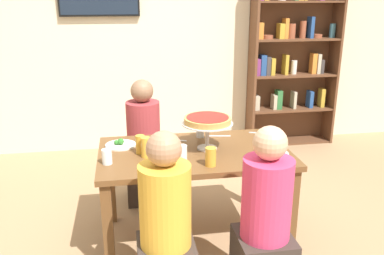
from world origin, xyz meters
TOP-DOWN VIEW (x-y plane):
  - ground_plane at (0.00, 0.00)m, footprint 12.00×12.00m
  - rear_partition at (0.00, 2.20)m, footprint 8.00×0.12m
  - dining_table at (0.00, 0.00)m, footprint 1.41×0.84m
  - bookshelf at (1.58, 2.01)m, footprint 1.10×0.30m
  - diner_far_left at (-0.34, 0.71)m, footprint 0.34×0.34m
  - diner_near_right at (0.31, -0.74)m, footprint 0.34×0.34m
  - diner_near_left at (-0.30, -0.72)m, footprint 0.34×0.34m
  - deep_dish_pizza_stand at (0.10, 0.02)m, footprint 0.38×0.38m
  - salad_plate_near_diner at (-0.54, 0.19)m, footprint 0.23×0.23m
  - salad_plate_far_diner at (0.56, -0.19)m, footprint 0.22×0.22m
  - salad_plate_spare at (-0.31, -0.28)m, footprint 0.20×0.20m
  - beer_glass_amber_tall at (0.06, -0.29)m, footprint 0.07×0.07m
  - beer_glass_amber_short at (-0.40, 0.02)m, footprint 0.07×0.07m
  - beer_glass_amber_spare at (-0.36, -0.06)m, footprint 0.07×0.07m
  - water_glass_clear_near at (0.10, 0.30)m, footprint 0.06×0.06m
  - water_glass_clear_far at (-0.12, -0.18)m, footprint 0.07×0.07m
  - water_glass_clear_spare at (-0.63, -0.14)m, footprint 0.07×0.07m
  - cutlery_fork_near at (-0.11, 0.24)m, footprint 0.17×0.08m
  - cutlery_knife_near at (0.26, 0.29)m, footprint 0.18×0.05m
  - cutlery_fork_far at (0.61, 0.31)m, footprint 0.18×0.07m

SIDE VIEW (x-z plane):
  - ground_plane at x=0.00m, z-range 0.00..0.00m
  - diner_far_left at x=-0.34m, z-range -0.08..1.07m
  - diner_near_right at x=0.31m, z-range -0.08..1.07m
  - diner_near_left at x=-0.30m, z-range -0.08..1.07m
  - dining_table at x=0.00m, z-range 0.27..1.01m
  - cutlery_fork_near at x=-0.11m, z-range 0.74..0.74m
  - cutlery_knife_near at x=0.26m, z-range 0.74..0.74m
  - cutlery_fork_far at x=0.61m, z-range 0.74..0.74m
  - salad_plate_near_diner at x=-0.54m, z-range 0.72..0.79m
  - salad_plate_spare at x=-0.31m, z-range 0.72..0.79m
  - salad_plate_far_diner at x=0.56m, z-range 0.73..0.80m
  - water_glass_clear_spare at x=-0.63m, z-range 0.74..0.85m
  - water_glass_clear_near at x=0.10m, z-range 0.74..0.85m
  - water_glass_clear_far at x=-0.12m, z-range 0.74..0.86m
  - beer_glass_amber_tall at x=0.06m, z-range 0.74..0.87m
  - beer_glass_amber_short at x=-0.40m, z-range 0.74..0.88m
  - beer_glass_amber_spare at x=-0.36m, z-range 0.74..0.89m
  - deep_dish_pizza_stand at x=0.10m, z-range 0.83..1.08m
  - bookshelf at x=1.58m, z-range 0.04..2.25m
  - rear_partition at x=0.00m, z-range 0.00..2.80m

